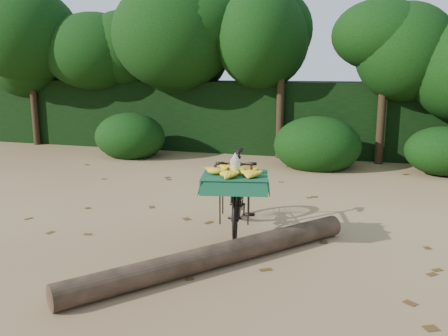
% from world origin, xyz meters
% --- Properties ---
extents(ground, '(80.00, 80.00, 0.00)m').
position_xyz_m(ground, '(0.00, 0.00, 0.00)').
color(ground, tan).
rests_on(ground, ground).
extents(vendor_bicycle, '(1.02, 1.90, 1.08)m').
position_xyz_m(vendor_bicycle, '(0.95, -0.16, 0.55)').
color(vendor_bicycle, black).
rests_on(vendor_bicycle, ground).
extents(fallen_log, '(2.44, 2.95, 0.26)m').
position_xyz_m(fallen_log, '(1.06, -1.33, 0.13)').
color(fallen_log, brown).
rests_on(fallen_log, ground).
extents(hedge_backdrop, '(26.00, 1.80, 1.80)m').
position_xyz_m(hedge_backdrop, '(0.00, 6.30, 0.90)').
color(hedge_backdrop, black).
rests_on(hedge_backdrop, ground).
extents(tree_row, '(14.50, 2.00, 4.00)m').
position_xyz_m(tree_row, '(-0.65, 5.50, 2.00)').
color(tree_row, black).
rests_on(tree_row, ground).
extents(bush_clumps, '(8.80, 1.70, 0.90)m').
position_xyz_m(bush_clumps, '(0.50, 4.30, 0.45)').
color(bush_clumps, black).
rests_on(bush_clumps, ground).
extents(leaf_litter, '(7.00, 7.30, 0.01)m').
position_xyz_m(leaf_litter, '(0.00, 0.65, 0.01)').
color(leaf_litter, '#4F3315').
rests_on(leaf_litter, ground).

